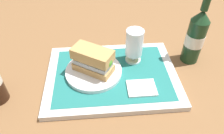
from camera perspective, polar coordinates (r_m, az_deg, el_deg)
The scene contains 8 objects.
ground_plane at distance 0.74m, azimuth -0.00°, elevation -2.88°, with size 3.00×3.00×0.00m, color brown.
tray at distance 0.73m, azimuth -0.00°, elevation -2.32°, with size 0.44×0.32×0.02m, color silver.
placemat at distance 0.72m, azimuth -0.00°, elevation -1.72°, with size 0.38×0.27×0.00m, color #1E6B66.
plate at distance 0.72m, azimuth -4.92°, elevation -1.15°, with size 0.19×0.19×0.01m, color white.
sandwich at distance 0.69m, azimuth -4.92°, elevation 1.79°, with size 0.14×0.12×0.08m.
beer_glass at distance 0.73m, azimuth 5.98°, elevation 5.99°, with size 0.06×0.06×0.12m.
napkin_folded at distance 0.68m, azimuth 7.94°, elevation -5.58°, with size 0.09×0.07×0.01m, color white.
beer_bottle at distance 0.80m, azimuth 21.52°, elevation 7.68°, with size 0.07×0.07×0.27m.
Camera 1 is at (-0.04, -0.52, 0.52)m, focal length 34.07 mm.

